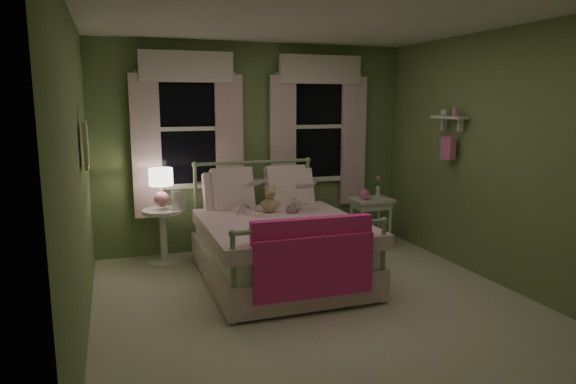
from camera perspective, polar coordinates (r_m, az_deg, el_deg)
name	(u,v)px	position (r m, az deg, el deg)	size (l,w,h in m)	color
room_shell	(317,167)	(4.61, 3.28, 2.82)	(4.20, 4.20, 4.20)	silver
bed	(277,243)	(5.50, -1.19, -5.73)	(1.58, 2.04, 1.18)	white
pink_throw	(313,249)	(4.51, 2.83, -6.32)	(1.10, 0.17, 0.71)	#FF3195
child_left	(241,183)	(5.69, -5.20, 0.97)	(0.30, 0.20, 0.83)	#F7D1DD
child_right	(289,187)	(5.86, 0.13, 0.51)	(0.33, 0.26, 0.67)	#F7D1DD
book_left	(247,189)	(5.45, -4.57, 0.35)	(0.20, 0.27, 0.03)	beige
book_right	(297,190)	(5.63, 0.97, 0.24)	(0.20, 0.27, 0.02)	beige
teddy_bear	(270,201)	(5.65, -2.02, -1.05)	(0.23, 0.18, 0.30)	tan
nightstand_left	(163,229)	(6.13, -13.70, -4.01)	(0.46, 0.46, 0.65)	white
table_lamp	(161,183)	(6.03, -13.91, 0.94)	(0.27, 0.27, 0.45)	#D88087
book_nightstand	(172,210)	(6.01, -12.77, -1.92)	(0.16, 0.22, 0.02)	beige
nightstand_right	(371,206)	(6.69, 9.21, -1.53)	(0.50, 0.40, 0.64)	white
pink_toy	(365,194)	(6.61, 8.50, -0.25)	(0.14, 0.18, 0.14)	pink
bud_vase	(378,186)	(6.75, 9.97, 0.61)	(0.06, 0.06, 0.28)	white
window_left	(188,123)	(6.33, -11.04, 7.54)	(1.34, 0.13, 1.96)	black
window_right	(319,121)	(6.78, 3.46, 7.86)	(1.34, 0.13, 1.96)	black
wall_shelf	(449,133)	(6.14, 17.44, 6.27)	(0.15, 0.50, 0.60)	white
framed_picture	(86,145)	(4.85, -21.52, 4.87)	(0.03, 0.32, 0.42)	beige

